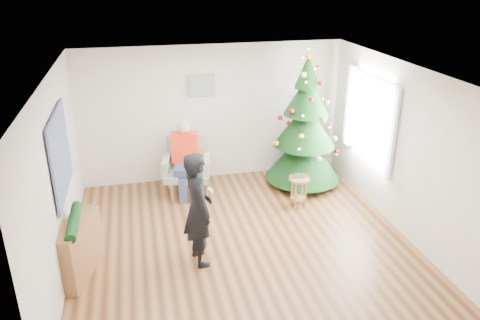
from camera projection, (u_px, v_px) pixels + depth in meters
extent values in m
plane|color=brown|center=(242.00, 242.00, 7.14)|extent=(5.00, 5.00, 0.00)
plane|color=white|center=(243.00, 73.00, 6.14)|extent=(5.00, 5.00, 0.00)
plane|color=silver|center=(213.00, 113.00, 8.89)|extent=(5.00, 0.00, 5.00)
plane|color=silver|center=(303.00, 265.00, 4.39)|extent=(5.00, 0.00, 5.00)
plane|color=silver|center=(57.00, 180.00, 6.13)|extent=(0.00, 5.00, 5.00)
plane|color=silver|center=(401.00, 149.00, 7.16)|extent=(0.00, 5.00, 5.00)
cube|color=white|center=(370.00, 118.00, 7.97)|extent=(0.04, 1.30, 1.40)
cube|color=white|center=(391.00, 132.00, 7.29)|extent=(0.05, 0.25, 1.50)
cube|color=white|center=(349.00, 106.00, 8.64)|extent=(0.05, 0.25, 1.50)
cylinder|color=#3F2816|center=(302.00, 175.00, 9.00)|extent=(0.11, 0.11, 0.33)
cone|color=black|center=(303.00, 154.00, 8.83)|extent=(1.42, 1.42, 0.93)
cone|color=black|center=(305.00, 124.00, 8.60)|extent=(1.13, 1.13, 0.82)
cone|color=black|center=(307.00, 95.00, 8.39)|extent=(0.83, 0.83, 0.71)
cone|color=black|center=(308.00, 71.00, 8.22)|extent=(0.48, 0.48, 0.60)
cone|color=gold|center=(309.00, 54.00, 8.10)|extent=(0.15, 0.15, 0.15)
cylinder|color=brown|center=(299.00, 179.00, 8.00)|extent=(0.36, 0.36, 0.04)
cylinder|color=brown|center=(298.00, 198.00, 8.14)|extent=(0.27, 0.27, 0.02)
imported|color=silver|center=(300.00, 177.00, 7.99)|extent=(0.31, 0.21, 0.02)
cube|color=gray|center=(187.00, 174.00, 8.50)|extent=(0.91, 0.87, 0.12)
cube|color=gray|center=(188.00, 150.00, 8.67)|extent=(0.78, 0.30, 0.60)
cube|color=gray|center=(166.00, 165.00, 8.43)|extent=(0.24, 0.62, 0.30)
cube|color=gray|center=(207.00, 165.00, 8.44)|extent=(0.24, 0.62, 0.30)
cube|color=navy|center=(187.00, 169.00, 8.37)|extent=(0.53, 0.55, 0.14)
cube|color=red|center=(185.00, 147.00, 8.46)|extent=(0.51, 0.34, 0.55)
sphere|color=tan|center=(184.00, 127.00, 8.29)|extent=(0.24, 0.24, 0.24)
imported|color=black|center=(198.00, 209.00, 6.37)|extent=(0.51, 0.67, 1.66)
cube|color=white|center=(211.00, 191.00, 6.28)|extent=(0.06, 0.13, 0.04)
cube|color=brown|center=(78.00, 249.00, 6.25)|extent=(0.58, 1.04, 0.80)
cylinder|color=black|center=(74.00, 221.00, 6.09)|extent=(0.14, 0.90, 0.14)
cube|color=black|center=(60.00, 154.00, 6.31)|extent=(0.03, 1.50, 1.15)
cube|color=tan|center=(201.00, 86.00, 8.61)|extent=(0.52, 0.03, 0.42)
cube|color=gray|center=(202.00, 86.00, 8.59)|extent=(0.44, 0.02, 0.34)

